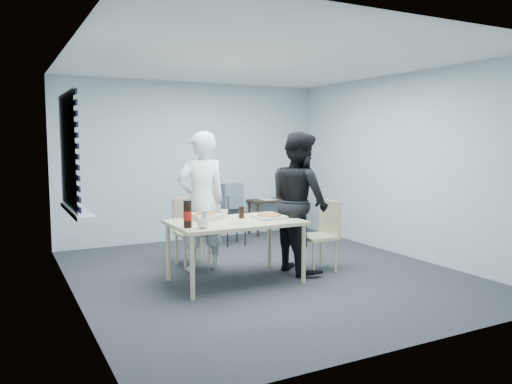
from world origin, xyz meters
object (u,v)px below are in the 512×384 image
chair_far (191,226)px  person_white (202,202)px  person_black (299,202)px  mug_b (224,214)px  chair_right (323,230)px  stool (232,218)px  backpack (233,198)px  dining_table (235,226)px  soda_bottle (188,214)px  mug_a (203,224)px  side_table (275,204)px

chair_far → person_white: 0.52m
person_black → mug_b: (-0.94, 0.22, -0.11)m
chair_right → stool: (-0.40, 1.91, -0.09)m
chair_right → backpack: size_ratio=1.99×
chair_right → chair_far: bearing=143.6°
mug_b → dining_table: bearing=-87.1°
chair_far → stool: 1.33m
person_black → soda_bottle: 1.59m
mug_a → chair_right: bearing=9.2°
chair_far → person_white: bearing=-87.0°
person_black → soda_bottle: (-1.57, -0.25, -0.02)m
person_white → person_black: (1.08, -0.60, 0.00)m
chair_right → person_black: bearing=165.3°
person_black → dining_table: bearing=94.6°
chair_far → soda_bottle: soda_bottle is taller
side_table → mug_a: mug_a is taller
backpack → soda_bottle: soda_bottle is taller
dining_table → chair_far: bearing=99.6°
chair_far → mug_b: chair_far is taller
backpack → soda_bottle: size_ratio=1.51×
chair_far → side_table: (2.09, 1.40, 0.02)m
person_white → person_black: size_ratio=1.00×
soda_bottle → dining_table: bearing=15.3°
person_white → mug_b: bearing=110.4°
side_table → dining_table: bearing=-128.2°
stool → soda_bottle: (-1.48, -2.07, 0.45)m
person_white → chair_right: bearing=154.1°
backpack → person_white: bearing=-140.0°
chair_far → mug_a: (-0.34, -1.33, 0.26)m
chair_right → mug_a: 1.80m
person_black → side_table: 2.58m
chair_far → side_table: 2.51m
mug_b → side_table: bearing=48.0°
person_white → side_table: bearing=-139.6°
mug_a → stool: bearing=58.2°
dining_table → soda_bottle: 0.70m
chair_far → chair_right: size_ratio=1.00×
dining_table → mug_a: size_ratio=12.12×
backpack → mug_a: 2.57m
person_black → side_table: bearing=-22.7°
backpack → chair_right: bearing=-88.6°
mug_b → person_black: bearing=-12.9°
chair_right → mug_b: (-1.26, 0.30, 0.26)m
side_table → soda_bottle: soda_bottle is taller
dining_table → chair_right: chair_right is taller
backpack → dining_table: bearing=-124.7°
side_table → mug_b: size_ratio=9.24×
mug_b → mug_a: bearing=-130.8°
mug_a → mug_b: size_ratio=1.23×
stool → mug_a: 2.60m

